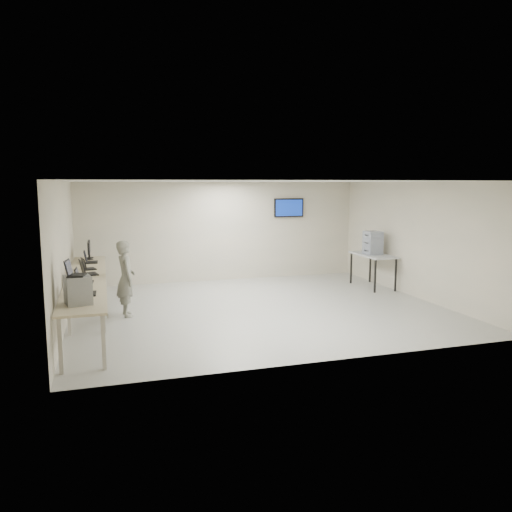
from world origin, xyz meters
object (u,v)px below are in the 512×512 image
object	(u,v)px
workbench	(87,281)
soldier	(126,278)
equipment_box	(78,290)
side_table	(373,257)

from	to	relation	value
workbench	soldier	xyz separation A→B (m)	(0.76, 0.21, -0.03)
workbench	equipment_box	world-z (taller)	equipment_box
equipment_box	workbench	bearing A→B (deg)	76.04
side_table	equipment_box	bearing A→B (deg)	-153.62
equipment_box	soldier	distance (m)	2.65
workbench	equipment_box	bearing A→B (deg)	-91.57
side_table	workbench	bearing A→B (deg)	-169.68
soldier	side_table	xyz separation A→B (m)	(6.43, 1.09, 0.02)
workbench	soldier	bearing A→B (deg)	15.83
equipment_box	soldier	bearing A→B (deg)	59.47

